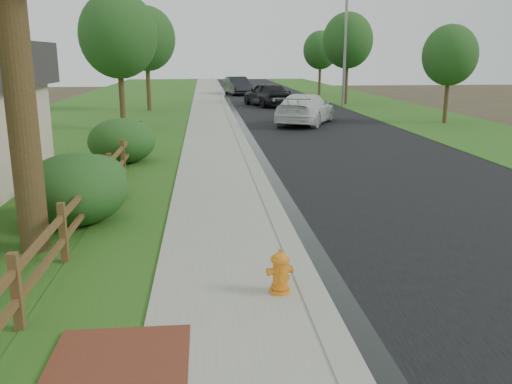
{
  "coord_description": "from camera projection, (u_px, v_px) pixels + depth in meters",
  "views": [
    {
      "loc": [
        -1.16,
        -6.26,
        3.5
      ],
      "look_at": [
        -0.13,
        4.49,
        0.78
      ],
      "focal_mm": 38.0,
      "sensor_mm": 36.0,
      "label": 1
    }
  ],
  "objects": [
    {
      "name": "ranch_fence",
      "position": [
        101.0,
        183.0,
        12.69
      ],
      "size": [
        0.12,
        16.92,
        1.1
      ],
      "color": "#462C17",
      "rests_on": "ground"
    },
    {
      "name": "shrub_d",
      "position": [
        122.0,
        141.0,
        17.99
      ],
      "size": [
        2.92,
        2.92,
        1.51
      ],
      "primitive_type": "ellipsoid",
      "rotation": [
        0.0,
        0.0,
        0.41
      ],
      "color": "#22491A",
      "rests_on": "ground"
    },
    {
      "name": "curb",
      "position": [
        224.0,
        103.0,
        40.81
      ],
      "size": [
        0.4,
        90.0,
        0.12
      ],
      "primitive_type": "cube",
      "color": "gray",
      "rests_on": "ground"
    },
    {
      "name": "tree_far_right",
      "position": [
        320.0,
        50.0,
        48.59
      ],
      "size": [
        3.11,
        3.11,
        5.73
      ],
      "color": "#362616",
      "rests_on": "ground"
    },
    {
      "name": "shrub_b",
      "position": [
        76.0,
        189.0,
        11.45
      ],
      "size": [
        2.41,
        2.41,
        1.53
      ],
      "primitive_type": "ellipsoid",
      "rotation": [
        0.0,
        0.0,
        0.11
      ],
      "color": "#22491A",
      "rests_on": "ground"
    },
    {
      "name": "tree_mid_right",
      "position": [
        348.0,
        41.0,
        39.05
      ],
      "size": [
        3.64,
        3.64,
        6.6
      ],
      "color": "#362616",
      "rests_on": "ground"
    },
    {
      "name": "white_suv",
      "position": [
        305.0,
        109.0,
        28.34
      ],
      "size": [
        4.32,
        5.91,
        1.59
      ],
      "primitive_type": "imported",
      "rotation": [
        0.0,
        0.0,
        2.71
      ],
      "color": "silver",
      "rests_on": "road"
    },
    {
      "name": "verge_far",
      "position": [
        368.0,
        102.0,
        41.85
      ],
      "size": [
        6.0,
        90.0,
        0.04
      ],
      "primitive_type": "cube",
      "color": "#255016",
      "rests_on": "ground"
    },
    {
      "name": "streetlight",
      "position": [
        343.0,
        25.0,
        37.07
      ],
      "size": [
        2.28,
        0.58,
        9.88
      ],
      "color": "gray",
      "rests_on": "ground"
    },
    {
      "name": "ground",
      "position": [
        299.0,
        334.0,
        7.0
      ],
      "size": [
        120.0,
        120.0,
        0.0
      ],
      "primitive_type": "plane",
      "color": "#3B3220"
    },
    {
      "name": "dark_car_mid",
      "position": [
        267.0,
        94.0,
        38.54
      ],
      "size": [
        3.38,
        5.34,
        1.69
      ],
      "primitive_type": "imported",
      "rotation": [
        0.0,
        0.0,
        3.44
      ],
      "color": "black",
      "rests_on": "road"
    },
    {
      "name": "fire_hydrant",
      "position": [
        280.0,
        273.0,
        7.95
      ],
      "size": [
        0.45,
        0.36,
        0.68
      ],
      "color": "orange",
      "rests_on": "sidewalk"
    },
    {
      "name": "tree_near_left",
      "position": [
        118.0,
        35.0,
        25.18
      ],
      "size": [
        3.64,
        3.64,
        6.45
      ],
      "color": "#362616",
      "rests_on": "ground"
    },
    {
      "name": "lawn_near",
      "position": [
        111.0,
        104.0,
        40.04
      ],
      "size": [
        9.0,
        90.0,
        0.04
      ],
      "primitive_type": "cube",
      "color": "#255016",
      "rests_on": "ground"
    },
    {
      "name": "shrub_c",
      "position": [
        94.0,
        178.0,
        13.34
      ],
      "size": [
        1.71,
        1.71,
        1.16
      ],
      "primitive_type": "ellipsoid",
      "rotation": [
        0.0,
        0.0,
        0.07
      ],
      "color": "#22491A",
      "rests_on": "ground"
    },
    {
      "name": "tree_mid_left",
      "position": [
        146.0,
        39.0,
        34.4
      ],
      "size": [
        3.69,
        3.69,
        6.61
      ],
      "color": "#362616",
      "rests_on": "ground"
    },
    {
      "name": "road",
      "position": [
        279.0,
        103.0,
        41.21
      ],
      "size": [
        8.0,
        90.0,
        0.02
      ],
      "primitive_type": "cube",
      "color": "black",
      "rests_on": "ground"
    },
    {
      "name": "tree_near_right",
      "position": [
        450.0,
        55.0,
        27.96
      ],
      "size": [
        2.84,
        2.84,
        5.11
      ],
      "color": "#362616",
      "rests_on": "ground"
    },
    {
      "name": "wet_gutter",
      "position": [
        229.0,
        103.0,
        40.85
      ],
      "size": [
        0.5,
        90.0,
        0.0
      ],
      "primitive_type": "cube",
      "color": "black",
      "rests_on": "road"
    },
    {
      "name": "sidewalk",
      "position": [
        207.0,
        103.0,
        40.69
      ],
      "size": [
        2.2,
        90.0,
        0.1
      ],
      "primitive_type": "cube",
      "color": "gray",
      "rests_on": "ground"
    },
    {
      "name": "dark_car_far",
      "position": [
        237.0,
        86.0,
        50.0
      ],
      "size": [
        2.52,
        5.18,
        1.63
      ],
      "primitive_type": "imported",
      "rotation": [
        0.0,
        0.0,
        0.17
      ],
      "color": "black",
      "rests_on": "road"
    },
    {
      "name": "grass_strip",
      "position": [
        182.0,
        104.0,
        40.52
      ],
      "size": [
        1.6,
        90.0,
        0.06
      ],
      "primitive_type": "cube",
      "color": "#255016",
      "rests_on": "ground"
    }
  ]
}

